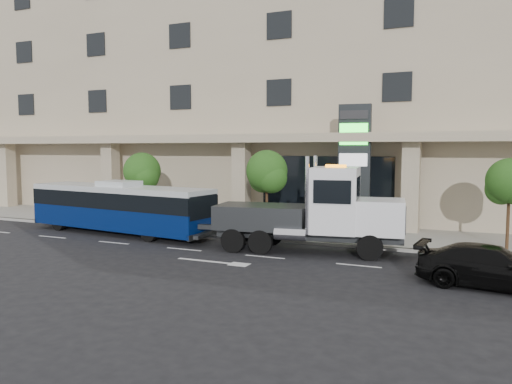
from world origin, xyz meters
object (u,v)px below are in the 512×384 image
tow_truck (316,213)px  city_bus (119,207)px  black_sedan (493,267)px  signage_pylon (354,167)px

tow_truck → city_bus: bearing=169.7°
city_bus → black_sedan: bearing=-4.2°
tow_truck → signage_pylon: bearing=77.8°
tow_truck → black_sedan: 7.75m
black_sedan → signage_pylon: (-6.56, 8.75, 2.89)m
city_bus → black_sedan: 18.53m
tow_truck → black_sedan: (6.99, -3.18, -1.06)m
city_bus → signage_pylon: 12.84m
city_bus → tow_truck: 11.18m
tow_truck → signage_pylon: size_ratio=1.39×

